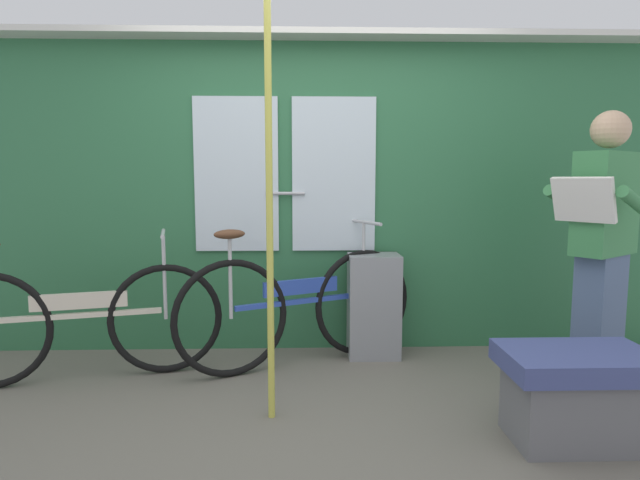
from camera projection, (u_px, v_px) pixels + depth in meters
The scene contains 8 objects.
ground_plane at pixel (317, 426), 2.72m from camera, with size 6.42×4.10×0.04m, color #666056.
train_door_wall at pixel (312, 190), 3.82m from camera, with size 5.42×0.28×2.27m.
bicycle_near_door at pixel (79, 321), 3.24m from camera, with size 1.70×0.57×0.93m.
bicycle_leaning_behind at pixel (300, 307), 3.52m from camera, with size 1.59×0.80×0.97m.
passenger_reading_newspaper at pixel (603, 244), 3.12m from camera, with size 0.62×0.58×1.66m.
trash_bin_by_wall at pixel (374, 305), 3.71m from camera, with size 0.36×0.28×0.73m, color gray.
handrail_pole at pixel (269, 208), 2.66m from camera, with size 0.04×0.04×2.23m, color #C6C14C.
bench_seat_corner at pixel (576, 394), 2.49m from camera, with size 0.70×0.44×0.45m.
Camera 1 is at (-0.06, -2.59, 1.26)m, focal length 29.35 mm.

